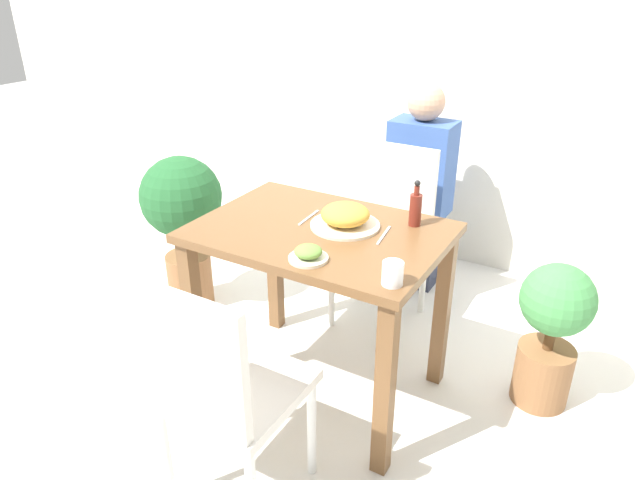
{
  "coord_description": "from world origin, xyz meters",
  "views": [
    {
      "loc": [
        1.03,
        -1.77,
        1.71
      ],
      "look_at": [
        0.0,
        0.0,
        0.73
      ],
      "focal_mm": 32.0,
      "sensor_mm": 36.0,
      "label": 1
    }
  ],
  "objects_px": {
    "chair_far": "(387,225)",
    "food_plate": "(345,217)",
    "person_figure": "(419,190)",
    "chair_near": "(220,386)",
    "side_plate": "(308,254)",
    "sauce_bottle": "(416,208)",
    "potted_plant_left": "(183,213)",
    "potted_plant_right": "(552,328)",
    "drink_cup": "(393,273)"
  },
  "relations": [
    {
      "from": "food_plate",
      "to": "potted_plant_left",
      "type": "height_order",
      "value": "food_plate"
    },
    {
      "from": "chair_near",
      "to": "potted_plant_left",
      "type": "height_order",
      "value": "chair_near"
    },
    {
      "from": "sauce_bottle",
      "to": "potted_plant_right",
      "type": "relative_size",
      "value": 0.29
    },
    {
      "from": "chair_near",
      "to": "person_figure",
      "type": "relative_size",
      "value": 0.78
    },
    {
      "from": "side_plate",
      "to": "drink_cup",
      "type": "height_order",
      "value": "drink_cup"
    },
    {
      "from": "drink_cup",
      "to": "sauce_bottle",
      "type": "relative_size",
      "value": 0.42
    },
    {
      "from": "side_plate",
      "to": "sauce_bottle",
      "type": "distance_m",
      "value": 0.52
    },
    {
      "from": "chair_near",
      "to": "sauce_bottle",
      "type": "xyz_separation_m",
      "value": [
        0.27,
        0.92,
        0.33
      ]
    },
    {
      "from": "potted_plant_left",
      "to": "person_figure",
      "type": "xyz_separation_m",
      "value": [
        0.97,
        0.86,
        0.04
      ]
    },
    {
      "from": "chair_far",
      "to": "side_plate",
      "type": "relative_size",
      "value": 6.39
    },
    {
      "from": "chair_far",
      "to": "side_plate",
      "type": "bearing_deg",
      "value": -83.57
    },
    {
      "from": "chair_near",
      "to": "person_figure",
      "type": "distance_m",
      "value": 1.8
    },
    {
      "from": "food_plate",
      "to": "sauce_bottle",
      "type": "relative_size",
      "value": 1.46
    },
    {
      "from": "food_plate",
      "to": "potted_plant_right",
      "type": "height_order",
      "value": "food_plate"
    },
    {
      "from": "drink_cup",
      "to": "potted_plant_left",
      "type": "xyz_separation_m",
      "value": [
        -1.39,
        0.5,
        -0.27
      ]
    },
    {
      "from": "chair_near",
      "to": "side_plate",
      "type": "xyz_separation_m",
      "value": [
        0.06,
        0.45,
        0.28
      ]
    },
    {
      "from": "side_plate",
      "to": "potted_plant_right",
      "type": "height_order",
      "value": "side_plate"
    },
    {
      "from": "potted_plant_left",
      "to": "sauce_bottle",
      "type": "bearing_deg",
      "value": -1.01
    },
    {
      "from": "chair_far",
      "to": "food_plate",
      "type": "relative_size",
      "value": 3.28
    },
    {
      "from": "potted_plant_left",
      "to": "potted_plant_right",
      "type": "distance_m",
      "value": 1.86
    },
    {
      "from": "potted_plant_left",
      "to": "potted_plant_right",
      "type": "bearing_deg",
      "value": 4.88
    },
    {
      "from": "chair_far",
      "to": "potted_plant_right",
      "type": "bearing_deg",
      "value": -19.04
    },
    {
      "from": "food_plate",
      "to": "person_figure",
      "type": "relative_size",
      "value": 0.24
    },
    {
      "from": "side_plate",
      "to": "chair_far",
      "type": "bearing_deg",
      "value": 96.43
    },
    {
      "from": "sauce_bottle",
      "to": "person_figure",
      "type": "relative_size",
      "value": 0.16
    },
    {
      "from": "chair_near",
      "to": "sauce_bottle",
      "type": "height_order",
      "value": "sauce_bottle"
    },
    {
      "from": "drink_cup",
      "to": "sauce_bottle",
      "type": "distance_m",
      "value": 0.49
    },
    {
      "from": "chair_far",
      "to": "side_plate",
      "type": "height_order",
      "value": "chair_far"
    },
    {
      "from": "chair_far",
      "to": "potted_plant_left",
      "type": "bearing_deg",
      "value": -154.39
    },
    {
      "from": "potted_plant_left",
      "to": "potted_plant_right",
      "type": "relative_size",
      "value": 1.3
    },
    {
      "from": "potted_plant_left",
      "to": "person_figure",
      "type": "height_order",
      "value": "person_figure"
    },
    {
      "from": "chair_far",
      "to": "sauce_bottle",
      "type": "bearing_deg",
      "value": -56.65
    },
    {
      "from": "side_plate",
      "to": "potted_plant_left",
      "type": "bearing_deg",
      "value": 155.32
    },
    {
      "from": "food_plate",
      "to": "potted_plant_right",
      "type": "xyz_separation_m",
      "value": [
        0.79,
        0.33,
        -0.45
      ]
    },
    {
      "from": "drink_cup",
      "to": "potted_plant_left",
      "type": "height_order",
      "value": "drink_cup"
    },
    {
      "from": "side_plate",
      "to": "food_plate",
      "type": "bearing_deg",
      "value": 93.85
    },
    {
      "from": "potted_plant_left",
      "to": "drink_cup",
      "type": "bearing_deg",
      "value": -19.75
    },
    {
      "from": "food_plate",
      "to": "potted_plant_right",
      "type": "distance_m",
      "value": 0.97
    },
    {
      "from": "chair_near",
      "to": "potted_plant_left",
      "type": "relative_size",
      "value": 1.07
    },
    {
      "from": "side_plate",
      "to": "person_figure",
      "type": "xyz_separation_m",
      "value": [
        -0.1,
        1.35,
        -0.22
      ]
    },
    {
      "from": "drink_cup",
      "to": "sauce_bottle",
      "type": "xyz_separation_m",
      "value": [
        -0.11,
        0.48,
        0.03
      ]
    },
    {
      "from": "side_plate",
      "to": "potted_plant_right",
      "type": "bearing_deg",
      "value": 39.98
    },
    {
      "from": "sauce_bottle",
      "to": "chair_far",
      "type": "bearing_deg",
      "value": 123.35
    },
    {
      "from": "side_plate",
      "to": "sauce_bottle",
      "type": "relative_size",
      "value": 0.75
    },
    {
      "from": "food_plate",
      "to": "drink_cup",
      "type": "height_order",
      "value": "food_plate"
    },
    {
      "from": "side_plate",
      "to": "sauce_bottle",
      "type": "bearing_deg",
      "value": 65.77
    },
    {
      "from": "chair_near",
      "to": "side_plate",
      "type": "height_order",
      "value": "chair_near"
    },
    {
      "from": "food_plate",
      "to": "person_figure",
      "type": "bearing_deg",
      "value": 94.16
    },
    {
      "from": "person_figure",
      "to": "chair_near",
      "type": "bearing_deg",
      "value": -88.72
    },
    {
      "from": "food_plate",
      "to": "potted_plant_right",
      "type": "bearing_deg",
      "value": 22.71
    }
  ]
}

